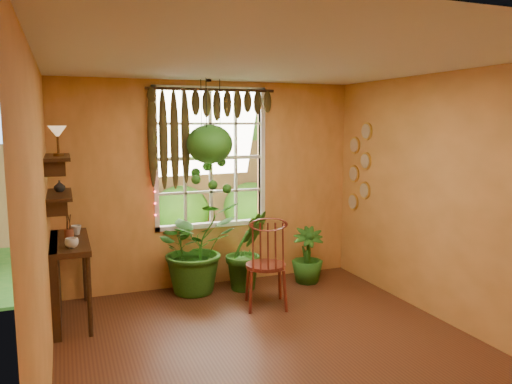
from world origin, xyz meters
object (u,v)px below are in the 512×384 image
at_px(windsor_chair, 266,277).
at_px(potted_plant_mid, 247,250).
at_px(hanging_basket, 210,149).
at_px(potted_plant_left, 195,247).
at_px(counter_ledge, 60,272).

xyz_separation_m(windsor_chair, potted_plant_mid, (0.02, 0.69, 0.15)).
xyz_separation_m(potted_plant_mid, hanging_basket, (-0.45, 0.14, 1.32)).
height_order(potted_plant_left, potted_plant_mid, potted_plant_left).
xyz_separation_m(counter_ledge, hanging_basket, (1.82, 0.38, 1.29)).
bearing_deg(windsor_chair, potted_plant_left, 142.08).
xyz_separation_m(windsor_chair, potted_plant_left, (-0.63, 0.84, 0.23)).
bearing_deg(hanging_basket, windsor_chair, -62.68).
bearing_deg(potted_plant_left, windsor_chair, -52.97).
bearing_deg(potted_plant_mid, potted_plant_left, 167.42).
bearing_deg(potted_plant_left, counter_ledge, -166.31).
bearing_deg(counter_ledge, potted_plant_mid, 6.24).
distance_m(counter_ledge, windsor_chair, 2.30).
bearing_deg(windsor_chair, potted_plant_mid, 103.60).
xyz_separation_m(counter_ledge, windsor_chair, (2.25, -0.45, -0.19)).
bearing_deg(counter_ledge, hanging_basket, 11.97).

